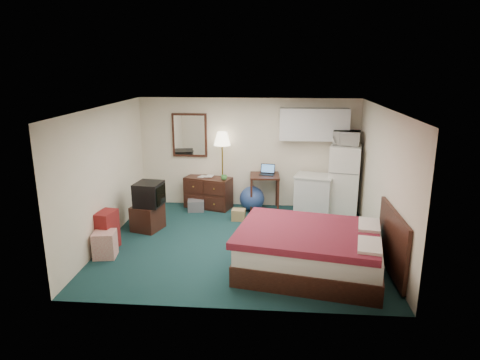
# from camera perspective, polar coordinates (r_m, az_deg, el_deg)

# --- Properties ---
(floor) EXTENTS (5.00, 4.50, 0.01)m
(floor) POSITION_cam_1_polar(r_m,az_deg,el_deg) (8.08, 0.07, -8.33)
(floor) COLOR #153336
(floor) RESTS_ON ground
(ceiling) EXTENTS (5.00, 4.50, 0.01)m
(ceiling) POSITION_cam_1_polar(r_m,az_deg,el_deg) (7.44, 0.08, 9.61)
(ceiling) COLOR #F3E5CD
(ceiling) RESTS_ON walls
(walls) EXTENTS (5.01, 4.51, 2.50)m
(walls) POSITION_cam_1_polar(r_m,az_deg,el_deg) (7.67, 0.08, 0.27)
(walls) COLOR #F3E5CD
(walls) RESTS_ON floor
(mirror) EXTENTS (0.80, 0.06, 1.00)m
(mirror) POSITION_cam_1_polar(r_m,az_deg,el_deg) (9.92, -6.72, 5.97)
(mirror) COLOR white
(mirror) RESTS_ON walls
(upper_cabinets) EXTENTS (1.50, 0.35, 0.70)m
(upper_cabinets) POSITION_cam_1_polar(r_m,az_deg,el_deg) (9.58, 9.84, 7.34)
(upper_cabinets) COLOR silver
(upper_cabinets) RESTS_ON walls
(headboard) EXTENTS (0.06, 1.56, 1.00)m
(headboard) POSITION_cam_1_polar(r_m,az_deg,el_deg) (7.13, 19.68, -7.79)
(headboard) COLOR black
(headboard) RESTS_ON walls
(dresser) EXTENTS (1.15, 0.77, 0.72)m
(dresser) POSITION_cam_1_polar(r_m,az_deg,el_deg) (9.91, -4.24, -1.66)
(dresser) COLOR black
(dresser) RESTS_ON floor
(floor_lamp) EXTENTS (0.44, 0.44, 1.76)m
(floor_lamp) POSITION_cam_1_polar(r_m,az_deg,el_deg) (9.79, -2.36, 1.32)
(floor_lamp) COLOR #B5902D
(floor_lamp) RESTS_ON floor
(desk) EXTENTS (0.68, 0.68, 0.82)m
(desk) POSITION_cam_1_polar(r_m,az_deg,el_deg) (9.71, 3.28, -1.66)
(desk) COLOR black
(desk) RESTS_ON floor
(exercise_ball) EXTENTS (0.69, 0.69, 0.56)m
(exercise_ball) POSITION_cam_1_polar(r_m,az_deg,el_deg) (9.69, 1.61, -2.49)
(exercise_ball) COLOR navy
(exercise_ball) RESTS_ON floor
(kitchen_counter) EXTENTS (0.89, 0.76, 0.84)m
(kitchen_counter) POSITION_cam_1_polar(r_m,az_deg,el_deg) (9.62, 9.77, -1.98)
(kitchen_counter) COLOR silver
(kitchen_counter) RESTS_ON floor
(fridge) EXTENTS (0.76, 0.76, 1.54)m
(fridge) POSITION_cam_1_polar(r_m,az_deg,el_deg) (9.60, 13.72, -0.04)
(fridge) COLOR white
(fridge) RESTS_ON floor
(bed) EXTENTS (2.48, 2.10, 0.70)m
(bed) POSITION_cam_1_polar(r_m,az_deg,el_deg) (6.98, 9.36, -9.33)
(bed) COLOR #590E17
(bed) RESTS_ON floor
(tv_stand) EXTENTS (0.64, 0.67, 0.50)m
(tv_stand) POSITION_cam_1_polar(r_m,az_deg,el_deg) (8.80, -12.21, -4.90)
(tv_stand) COLOR black
(tv_stand) RESTS_ON floor
(suitcase) EXTENTS (0.34, 0.48, 0.71)m
(suitcase) POSITION_cam_1_polar(r_m,az_deg,el_deg) (8.04, -17.31, -6.45)
(suitcase) COLOR maroon
(suitcase) RESTS_ON floor
(retail_box) EXTENTS (0.41, 0.41, 0.46)m
(retail_box) POSITION_cam_1_polar(r_m,az_deg,el_deg) (7.79, -17.57, -8.19)
(retail_box) COLOR beige
(retail_box) RESTS_ON floor
(file_bin) EXTENTS (0.40, 0.33, 0.26)m
(file_bin) POSITION_cam_1_polar(r_m,az_deg,el_deg) (9.75, -5.89, -3.40)
(file_bin) COLOR slate
(file_bin) RESTS_ON floor
(cardboard_box_a) EXTENTS (0.29, 0.25, 0.24)m
(cardboard_box_a) POSITION_cam_1_polar(r_m,az_deg,el_deg) (9.15, -0.19, -4.66)
(cardboard_box_a) COLOR olive
(cardboard_box_a) RESTS_ON floor
(cardboard_box_b) EXTENTS (0.21, 0.25, 0.24)m
(cardboard_box_b) POSITION_cam_1_polar(r_m,az_deg,el_deg) (9.14, 2.74, -4.69)
(cardboard_box_b) COLOR olive
(cardboard_box_b) RESTS_ON floor
(laptop) EXTENTS (0.37, 0.32, 0.22)m
(laptop) POSITION_cam_1_polar(r_m,az_deg,el_deg) (9.59, 3.59, 1.34)
(laptop) COLOR black
(laptop) RESTS_ON desk
(crt_tv) EXTENTS (0.57, 0.61, 0.47)m
(crt_tv) POSITION_cam_1_polar(r_m,az_deg,el_deg) (8.66, -12.04, -1.84)
(crt_tv) COLOR black
(crt_tv) RESTS_ON tv_stand
(microwave) EXTENTS (0.61, 0.43, 0.38)m
(microwave) POSITION_cam_1_polar(r_m,az_deg,el_deg) (9.45, 14.05, 5.67)
(microwave) COLOR white
(microwave) RESTS_ON fridge
(book_a) EXTENTS (0.15, 0.07, 0.21)m
(book_a) POSITION_cam_1_polar(r_m,az_deg,el_deg) (9.88, -5.43, 1.05)
(book_a) COLOR olive
(book_a) RESTS_ON dresser
(book_b) EXTENTS (0.17, 0.05, 0.23)m
(book_b) POSITION_cam_1_polar(r_m,az_deg,el_deg) (9.87, -4.56, 1.12)
(book_b) COLOR olive
(book_b) RESTS_ON dresser
(mug) EXTENTS (0.17, 0.16, 0.14)m
(mug) POSITION_cam_1_polar(r_m,az_deg,el_deg) (9.56, -2.14, 0.41)
(mug) COLOR #499C44
(mug) RESTS_ON dresser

